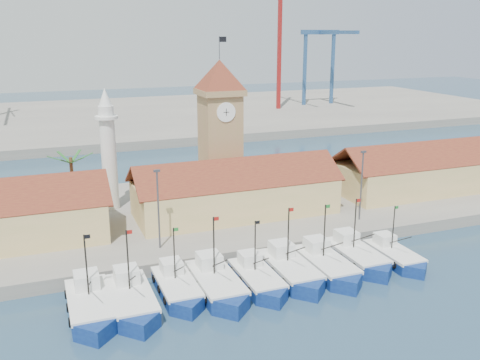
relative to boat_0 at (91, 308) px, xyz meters
name	(u,v)px	position (x,y,z in m)	size (l,w,h in m)	color
ground	(305,289)	(20.59, -2.23, -0.82)	(400.00, 400.00, 0.00)	#1F4154
quay	(226,209)	(20.59, 21.77, -0.07)	(140.00, 32.00, 1.50)	gray
terminal	(125,118)	(20.59, 107.77, 0.18)	(240.00, 80.00, 2.00)	gray
boat_0	(91,308)	(0.00, 0.00, 0.00)	(3.82, 10.47, 7.92)	navy
boat_1	(132,302)	(3.67, -0.26, 0.00)	(3.83, 10.49, 7.94)	navy
boat_2	(178,289)	(8.27, 0.82, -0.08)	(3.45, 9.46, 7.16)	navy
boat_3	(217,286)	(12.06, -0.02, 0.01)	(3.89, 10.66, 8.06)	navy
boat_4	(258,280)	(16.29, -0.23, -0.08)	(3.46, 9.48, 7.17)	navy
boat_5	(291,272)	(20.24, 0.25, 0.00)	(3.81, 10.44, 7.90)	navy
boat_6	(327,267)	(24.34, -0.03, -0.01)	(3.79, 10.38, 7.86)	navy
boat_7	(358,257)	(28.69, 0.92, -0.02)	(3.72, 10.19, 7.71)	navy
boat_8	(396,257)	(32.84, -0.26, -0.12)	(3.25, 8.91, 6.74)	navy
hall_center	(235,195)	(20.59, 17.77, 3.17)	(27.04, 10.13, 7.61)	#E1BC7C
hall_right	(432,173)	(52.59, 17.77, 3.17)	(31.20, 10.13, 7.61)	#E1BC7C
clock_tower	(220,128)	(20.59, 23.76, 11.14)	(5.80, 5.80, 22.70)	#9F7451
minaret	(108,149)	(5.59, 25.77, 8.91)	(3.00, 3.00, 16.30)	silver
palm_tree	(73,182)	(0.59, 23.77, 5.43)	(5.60, 5.03, 8.39)	brown
lamp_posts	(263,193)	(21.09, 9.77, 5.66)	(80.70, 0.25, 9.03)	#3F3F44
crane_red_right	(281,21)	(66.30, 101.69, 26.76)	(1.00, 30.98, 46.40)	maroon
gantry	(325,47)	(82.59, 104.42, 19.22)	(13.00, 22.00, 23.20)	#2A5080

